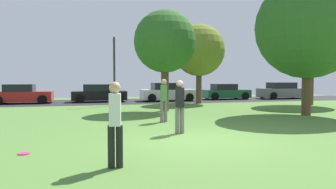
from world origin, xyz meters
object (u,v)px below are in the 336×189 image
Objects in this scene: person_bystander at (115,120)px; parked_car_red at (22,95)px; person_catcher at (180,104)px; parked_car_grey at (283,91)px; frisbee_disc at (24,154)px; parked_car_black at (99,94)px; oak_tree_right at (308,27)px; maple_tree_near at (165,42)px; parked_car_white at (167,93)px; oak_tree_left at (312,36)px; street_lamp_post at (114,72)px; person_thrower at (164,98)px; maple_tree_far at (199,50)px; parked_car_green at (226,92)px.

parked_car_red is (-5.05, 17.98, -0.31)m from person_bystander.
parked_car_grey is at bearing -41.18° from person_catcher.
parked_car_grey is (21.60, 0.03, 0.03)m from parked_car_red.
frisbee_disc is 0.07× the size of parked_car_black.
oak_tree_right is 1.48× the size of parked_car_grey.
person_bystander is 18.26m from parked_car_black.
maple_tree_near reaches higher than parked_car_white.
maple_tree_near is 12.05m from parked_car_red.
person_catcher is 0.42× the size of parked_car_red.
oak_tree_left is 6.71m from oak_tree_right.
oak_tree_right reaches higher than parked_car_grey.
person_bystander is (-9.80, -6.64, -3.30)m from oak_tree_right.
street_lamp_post is (-15.33, -3.66, 1.58)m from parked_car_grey.
oak_tree_left is 1.72× the size of parked_car_red.
parked_car_black is at bearing 175.99° from parked_car_white.
person_thrower is at bearing -175.47° from oak_tree_right.
oak_tree_left is 1.69× the size of parked_car_black.
parked_car_black is (5.40, 0.27, -0.01)m from parked_car_red.
street_lamp_post is at bearing 8.83° from person_catcher.
oak_tree_right is at bearing -120.72° from parked_car_grey.
maple_tree_far is 10.29m from parked_car_grey.
person_bystander is at bearing -107.85° from parked_car_white.
person_thrower is (-1.10, -4.14, -2.79)m from maple_tree_near.
maple_tree_near reaches higher than person_catcher.
parked_car_grey is (14.20, 14.64, -0.28)m from person_catcher.
street_lamp_post is (1.23, 14.35, 1.31)m from person_bystander.
maple_tree_far is at bearing 51.31° from maple_tree_near.
person_bystander is 0.42× the size of parked_car_red.
parked_car_green is at bearing -27.21° from person_catcher.
person_bystander is 18.68m from parked_car_red.
person_thrower is at bearing 44.51° from frisbee_disc.
maple_tree_far is 1.40× the size of parked_car_red.
parked_car_white is (-8.48, 6.21, -4.02)m from oak_tree_left.
person_catcher is at bearing -63.13° from parked_car_red.
person_thrower reaches higher than person_bystander.
oak_tree_left is at bearing -25.39° from parked_car_black.
person_bystander is 24.47m from parked_car_grey.
frisbee_disc is 0.06× the size of parked_car_white.
maple_tree_near is 0.96× the size of maple_tree_far.
oak_tree_left is 1.60× the size of parked_car_white.
parked_car_green is (1.36, 11.88, -3.63)m from oak_tree_right.
oak_tree_left is 1.52× the size of parked_car_grey.
street_lamp_post is at bearing -166.56° from parked_car_grey.
street_lamp_post reaches higher than parked_car_grey.
oak_tree_left reaches higher than parked_car_white.
person_bystander is 0.37× the size of parked_car_grey.
person_catcher reaches higher than parked_car_black.
maple_tree_far is 10.38m from person_thrower.
oak_tree_left is 1.55× the size of street_lamp_post.
parked_car_grey is at bearing 31.09° from maple_tree_near.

